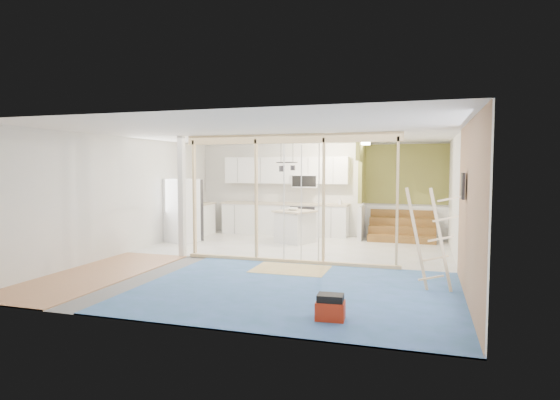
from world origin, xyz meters
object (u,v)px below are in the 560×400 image
(island, at_px, (295,227))
(ladder, at_px, (432,239))
(toolbox, at_px, (330,308))
(fridge, at_px, (182,211))

(island, xyz_separation_m, ladder, (3.24, -3.89, 0.41))
(ladder, bearing_deg, toolbox, -134.17)
(fridge, bearing_deg, island, 37.53)
(island, xyz_separation_m, toolbox, (2.01, -5.71, -0.25))
(fridge, xyz_separation_m, ladder, (6.08, -3.17, 0.00))
(fridge, distance_m, ladder, 6.85)
(fridge, height_order, toolbox, fridge)
(toolbox, bearing_deg, ladder, 52.25)
(toolbox, height_order, ladder, ladder)
(island, distance_m, toolbox, 6.06)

